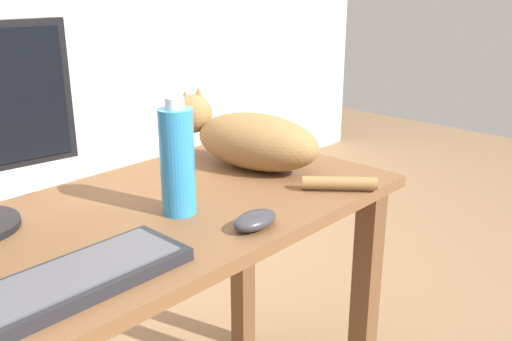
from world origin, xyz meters
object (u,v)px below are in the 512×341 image
keyboard (63,284)px  cat (249,138)px  computer_mouse (255,220)px  water_bottle (177,161)px

keyboard → cat: bearing=17.9°
keyboard → computer_mouse: size_ratio=4.00×
cat → computer_mouse: 0.40m
cat → computer_mouse: (-0.28, -0.28, -0.06)m
keyboard → cat: (0.68, 0.22, 0.07)m
keyboard → computer_mouse: 0.40m
cat → computer_mouse: bearing=-134.9°
cat → keyboard: bearing=-162.1°
keyboard → water_bottle: (0.35, 0.12, 0.11)m
water_bottle → computer_mouse: bearing=-73.6°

